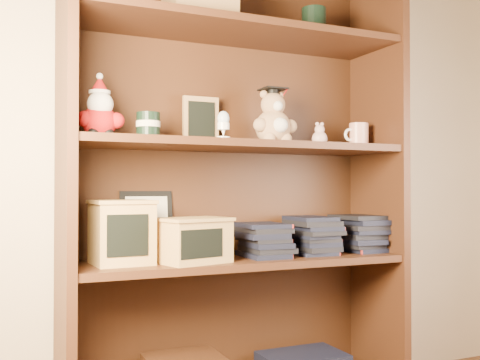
# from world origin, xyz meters

# --- Properties ---
(bookcase) EXTENTS (1.20, 0.35, 1.60)m
(bookcase) POSITION_xyz_m (-0.17, 1.36, 0.78)
(bookcase) COLOR #3D2011
(bookcase) RESTS_ON ground
(shelf_lower) EXTENTS (1.14, 0.33, 0.02)m
(shelf_lower) POSITION_xyz_m (-0.17, 1.30, 0.54)
(shelf_lower) COLOR #3D2011
(shelf_lower) RESTS_ON ground
(shelf_upper) EXTENTS (1.14, 0.33, 0.02)m
(shelf_upper) POSITION_xyz_m (-0.17, 1.30, 0.94)
(shelf_upper) COLOR #3D2011
(shelf_upper) RESTS_ON ground
(santa_plush) EXTENTS (0.15, 0.11, 0.21)m
(santa_plush) POSITION_xyz_m (-0.65, 1.30, 1.03)
(santa_plush) COLOR #A50F0F
(santa_plush) RESTS_ON shelf_upper
(teachers_tin) EXTENTS (0.08, 0.08, 0.09)m
(teachers_tin) POSITION_xyz_m (-0.50, 1.31, 0.99)
(teachers_tin) COLOR black
(teachers_tin) RESTS_ON shelf_upper
(chalkboard_plaque) EXTENTS (0.13, 0.07, 0.17)m
(chalkboard_plaque) POSITION_xyz_m (-0.27, 1.42, 1.03)
(chalkboard_plaque) COLOR #9E7547
(chalkboard_plaque) RESTS_ON shelf_upper
(egg_cup) EXTENTS (0.05, 0.05, 0.10)m
(egg_cup) POSITION_xyz_m (-0.26, 1.23, 1.00)
(egg_cup) COLOR white
(egg_cup) RESTS_ON shelf_upper
(grad_teddy_bear) EXTENTS (0.17, 0.15, 0.21)m
(grad_teddy_bear) POSITION_xyz_m (-0.04, 1.30, 1.03)
(grad_teddy_bear) COLOR tan
(grad_teddy_bear) RESTS_ON shelf_upper
(pink_figurine) EXTENTS (0.06, 0.06, 0.09)m
(pink_figurine) POSITION_xyz_m (0.15, 1.31, 0.98)
(pink_figurine) COLOR #CBA19D
(pink_figurine) RESTS_ON shelf_upper
(teacher_mug) EXTENTS (0.10, 0.07, 0.09)m
(teacher_mug) POSITION_xyz_m (0.33, 1.30, 1.00)
(teacher_mug) COLOR silver
(teacher_mug) RESTS_ON shelf_upper
(certificate_frame) EXTENTS (0.19, 0.05, 0.23)m
(certificate_frame) POSITION_xyz_m (-0.46, 1.44, 0.67)
(certificate_frame) COLOR black
(certificate_frame) RESTS_ON shelf_lower
(treats_box) EXTENTS (0.20, 0.20, 0.20)m
(treats_box) POSITION_xyz_m (-0.58, 1.30, 0.65)
(treats_box) COLOR tan
(treats_box) RESTS_ON shelf_lower
(pencils_box) EXTENTS (0.26, 0.21, 0.15)m
(pencils_box) POSITION_xyz_m (-0.36, 1.24, 0.62)
(pencils_box) COLOR tan
(pencils_box) RESTS_ON shelf_lower
(book_stack_left) EXTENTS (0.14, 0.20, 0.11)m
(book_stack_left) POSITION_xyz_m (-0.08, 1.30, 0.61)
(book_stack_left) COLOR black
(book_stack_left) RESTS_ON shelf_lower
(book_stack_mid) EXTENTS (0.14, 0.20, 0.14)m
(book_stack_mid) POSITION_xyz_m (0.12, 1.30, 0.62)
(book_stack_mid) COLOR black
(book_stack_mid) RESTS_ON shelf_lower
(book_stack_right) EXTENTS (0.14, 0.20, 0.13)m
(book_stack_right) POSITION_xyz_m (0.33, 1.30, 0.61)
(book_stack_right) COLOR black
(book_stack_right) RESTS_ON shelf_lower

